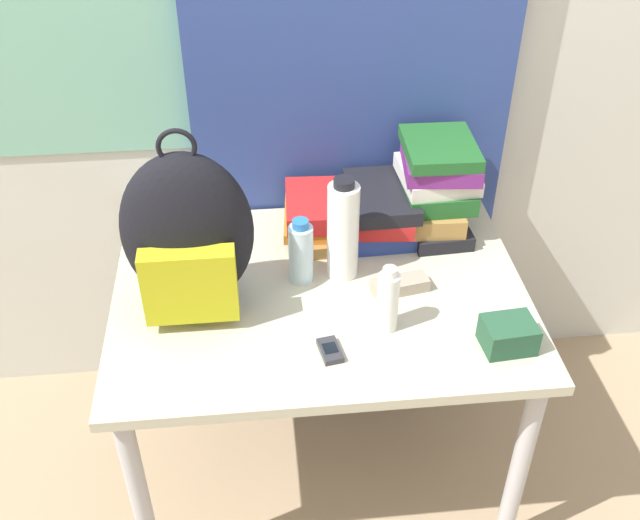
{
  "coord_description": "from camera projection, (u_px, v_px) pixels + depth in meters",
  "views": [
    {
      "loc": [
        -0.16,
        -1.13,
        1.97
      ],
      "look_at": [
        0.0,
        0.41,
        0.8
      ],
      "focal_mm": 42.0,
      "sensor_mm": 36.0,
      "label": 1
    }
  ],
  "objects": [
    {
      "name": "backpack",
      "position": [
        188.0,
        237.0,
        1.82
      ],
      "size": [
        0.32,
        0.21,
        0.5
      ],
      "color": "black",
      "rests_on": "desk"
    },
    {
      "name": "desk",
      "position": [
        320.0,
        314.0,
        2.05
      ],
      "size": [
        1.1,
        0.82,
        0.7
      ],
      "color": "#B7B299",
      "rests_on": "ground_plane"
    },
    {
      "name": "cell_phone",
      "position": [
        330.0,
        350.0,
        1.8
      ],
      "size": [
        0.06,
        0.09,
        0.02
      ],
      "color": "#2D2D33",
      "rests_on": "desk"
    },
    {
      "name": "curtain_blue",
      "position": [
        354.0,
        28.0,
        2.02
      ],
      "size": [
        0.93,
        0.04,
        2.5
      ],
      "color": "navy",
      "rests_on": "ground_plane"
    },
    {
      "name": "wall_back",
      "position": [
        300.0,
        23.0,
        2.05
      ],
      "size": [
        6.0,
        0.06,
        2.5
      ],
      "color": "beige",
      "rests_on": "ground_plane"
    },
    {
      "name": "sports_bottle",
      "position": [
        343.0,
        230.0,
        1.97
      ],
      "size": [
        0.08,
        0.08,
        0.3
      ],
      "color": "white",
      "rests_on": "desk"
    },
    {
      "name": "water_bottle",
      "position": [
        301.0,
        252.0,
        1.98
      ],
      "size": [
        0.07,
        0.07,
        0.19
      ],
      "color": "silver",
      "rests_on": "desk"
    },
    {
      "name": "book_stack_right",
      "position": [
        437.0,
        186.0,
        2.14
      ],
      "size": [
        0.22,
        0.28,
        0.28
      ],
      "color": "black",
      "rests_on": "desk"
    },
    {
      "name": "sunscreen_bottle",
      "position": [
        388.0,
        300.0,
        1.83
      ],
      "size": [
        0.05,
        0.05,
        0.19
      ],
      "color": "white",
      "rests_on": "desk"
    },
    {
      "name": "book_stack_left",
      "position": [
        321.0,
        215.0,
        2.17
      ],
      "size": [
        0.23,
        0.27,
        0.12
      ],
      "color": "olive",
      "rests_on": "desk"
    },
    {
      "name": "camera_pouch",
      "position": [
        508.0,
        335.0,
        1.8
      ],
      "size": [
        0.13,
        0.11,
        0.07
      ],
      "color": "#234C33",
      "rests_on": "desk"
    },
    {
      "name": "sunglasses_case",
      "position": [
        400.0,
        285.0,
        1.98
      ],
      "size": [
        0.16,
        0.08,
        0.04
      ],
      "color": "gray",
      "rests_on": "desk"
    },
    {
      "name": "book_stack_center",
      "position": [
        382.0,
        211.0,
        2.17
      ],
      "size": [
        0.23,
        0.27,
        0.14
      ],
      "color": "navy",
      "rests_on": "desk"
    }
  ]
}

